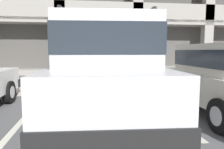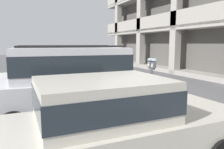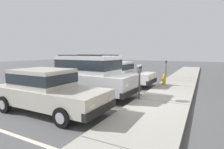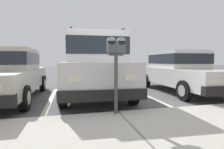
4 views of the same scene
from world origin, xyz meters
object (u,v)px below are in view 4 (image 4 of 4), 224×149
Objects in this scene: silver_suv at (95,63)px; red_sedan at (180,70)px; dark_hatchback at (6,72)px; parking_meter_near at (116,57)px.

red_sedan is (-3.26, 0.05, -0.27)m from silver_suv.
red_sedan and dark_hatchback have the same top height.
red_sedan is 3.01× the size of parking_meter_near.
red_sedan is 5.93m from dark_hatchback.
parking_meter_near is (-0.06, 2.60, 0.15)m from silver_suv.
parking_meter_near is (-2.73, 2.55, 0.41)m from dark_hatchback.
parking_meter_near reaches higher than red_sedan.
red_sedan is at bearing -177.37° from silver_suv.
red_sedan is at bearing 179.94° from dark_hatchback.
silver_suv is at bearing 0.37° from red_sedan.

